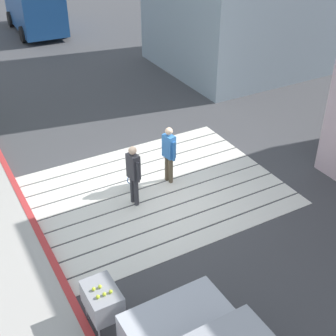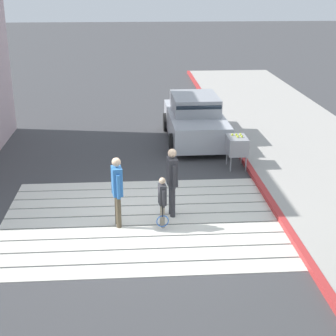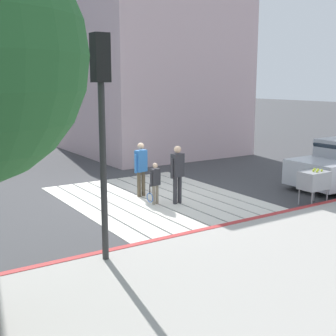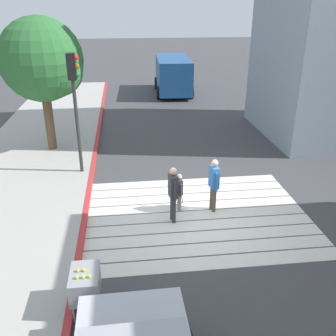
# 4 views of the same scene
# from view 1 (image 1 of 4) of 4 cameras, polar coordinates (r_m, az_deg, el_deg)

# --- Properties ---
(ground_plane) EXTENTS (120.00, 120.00, 0.00)m
(ground_plane) POSITION_cam_1_polar(r_m,az_deg,el_deg) (12.38, -1.39, -2.79)
(ground_plane) COLOR #424244
(crosswalk_stripes) EXTENTS (6.40, 4.90, 0.01)m
(crosswalk_stripes) POSITION_cam_1_polar(r_m,az_deg,el_deg) (12.38, -1.39, -2.77)
(crosswalk_stripes) COLOR silver
(crosswalk_stripes) RESTS_ON ground
(curb_painted) EXTENTS (0.16, 40.00, 0.13)m
(curb_painted) POSITION_cam_1_polar(r_m,az_deg,el_deg) (11.51, -15.92, -6.99)
(curb_painted) COLOR #BC3333
(curb_painted) RESTS_ON ground
(van_down_street) EXTENTS (2.54, 5.29, 2.35)m
(van_down_street) POSITION_cam_1_polar(r_m,az_deg,el_deg) (26.48, -16.07, 18.43)
(van_down_street) COLOR #1E4C8C
(van_down_street) RESTS_ON ground
(tennis_ball_cart) EXTENTS (0.56, 0.80, 1.02)m
(tennis_ball_cart) POSITION_cam_1_polar(r_m,az_deg,el_deg) (8.71, -8.06, -15.69)
(tennis_ball_cart) COLOR #99999E
(tennis_ball_cart) RESTS_ON ground
(pedestrian_adult_lead) EXTENTS (0.27, 0.48, 1.64)m
(pedestrian_adult_lead) POSITION_cam_1_polar(r_m,az_deg,el_deg) (12.25, 0.11, 2.10)
(pedestrian_adult_lead) COLOR brown
(pedestrian_adult_lead) RESTS_ON ground
(pedestrian_adult_trailing) EXTENTS (0.26, 0.49, 1.66)m
(pedestrian_adult_trailing) POSITION_cam_1_polar(r_m,az_deg,el_deg) (11.41, -4.25, -0.42)
(pedestrian_adult_trailing) COLOR #333338
(pedestrian_adult_trailing) RESTS_ON ground
(pedestrian_child_with_racket) EXTENTS (0.28, 0.39, 1.19)m
(pedestrian_child_with_racket) POSITION_cam_1_polar(r_m,az_deg,el_deg) (12.11, -4.27, -0.01)
(pedestrian_child_with_racket) COLOR gray
(pedestrian_child_with_racket) RESTS_ON ground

